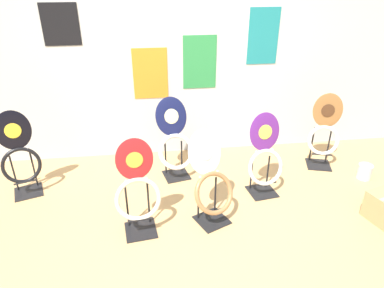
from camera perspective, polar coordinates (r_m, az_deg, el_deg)
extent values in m
plane|color=tan|center=(2.98, 2.33, -19.24)|extent=(14.00, 14.00, 0.00)
cube|color=silver|center=(4.14, -2.19, 15.21)|extent=(8.00, 0.06, 2.60)
cube|color=black|center=(4.13, -21.09, 18.09)|extent=(0.39, 0.01, 0.44)
cube|color=teal|center=(4.29, 11.80, 17.15)|extent=(0.37, 0.01, 0.65)
cube|color=orange|center=(4.15, -6.96, 11.55)|extent=(0.41, 0.01, 0.60)
cube|color=#2D8E47|center=(4.17, 1.29, 13.45)|extent=(0.40, 0.01, 0.63)
cube|color=black|center=(3.29, -8.52, -14.01)|extent=(0.31, 0.31, 0.01)
cylinder|color=black|center=(3.22, -10.76, -10.12)|extent=(0.02, 0.02, 0.45)
cylinder|color=black|center=(3.22, -7.25, -9.68)|extent=(0.02, 0.02, 0.45)
cylinder|color=black|center=(3.11, -8.58, -12.38)|extent=(0.22, 0.04, 0.02)
torus|color=beige|center=(3.05, -8.94, -9.10)|extent=(0.42, 0.18, 0.40)
ellipsoid|color=#AD1E23|center=(2.89, -9.59, -2.55)|extent=(0.32, 0.08, 0.39)
ellipsoid|color=yellow|center=(2.88, -9.56, -2.66)|extent=(0.14, 0.03, 0.15)
sphere|color=silver|center=(2.98, -10.95, -6.08)|extent=(0.02, 0.02, 0.02)
sphere|color=silver|center=(2.99, -7.61, -5.67)|extent=(0.02, 0.02, 0.02)
cube|color=black|center=(4.50, 20.28, -3.25)|extent=(0.35, 0.35, 0.01)
cylinder|color=black|center=(4.45, 19.34, -0.03)|extent=(0.02, 0.02, 0.45)
cylinder|color=black|center=(4.50, 21.78, -0.21)|extent=(0.02, 0.02, 0.45)
cylinder|color=black|center=(4.35, 20.82, -1.65)|extent=(0.22, 0.08, 0.02)
torus|color=silver|center=(4.33, 21.04, 0.56)|extent=(0.39, 0.24, 0.36)
ellipsoid|color=#936033|center=(4.25, 21.69, 5.23)|extent=(0.34, 0.16, 0.41)
ellipsoid|color=#4C2D19|center=(4.23, 21.73, 5.17)|extent=(0.15, 0.06, 0.15)
sphere|color=silver|center=(4.28, 20.09, 2.75)|extent=(0.02, 0.02, 0.02)
sphere|color=silver|center=(4.33, 22.46, 2.54)|extent=(0.02, 0.02, 0.02)
cube|color=black|center=(3.82, 11.55, -7.78)|extent=(0.32, 0.32, 0.01)
cylinder|color=black|center=(3.74, 9.86, -4.89)|extent=(0.02, 0.02, 0.37)
cylinder|color=black|center=(3.82, 12.54, -4.42)|extent=(0.02, 0.02, 0.37)
cylinder|color=black|center=(3.68, 12.30, -6.46)|extent=(0.22, 0.05, 0.02)
torus|color=silver|center=(3.63, 12.16, -3.81)|extent=(0.41, 0.22, 0.38)
ellipsoid|color=#60237F|center=(3.54, 12.02, 2.01)|extent=(0.34, 0.14, 0.40)
ellipsoid|color=#E5CC4C|center=(3.53, 12.13, 1.95)|extent=(0.15, 0.05, 0.15)
sphere|color=silver|center=(3.56, 10.67, -1.28)|extent=(0.02, 0.02, 0.02)
sphere|color=silver|center=(3.64, 13.25, -0.90)|extent=(0.02, 0.02, 0.02)
cube|color=black|center=(4.13, -25.56, -7.21)|extent=(0.35, 0.35, 0.01)
cylinder|color=black|center=(4.11, -27.55, -4.31)|extent=(0.02, 0.02, 0.42)
cylinder|color=black|center=(4.10, -24.86, -3.78)|extent=(0.02, 0.02, 0.42)
cylinder|color=black|center=(3.98, -26.00, -5.71)|extent=(0.22, 0.09, 0.02)
torus|color=black|center=(3.95, -26.53, -3.21)|extent=(0.40, 0.24, 0.38)
ellipsoid|color=black|center=(3.84, -27.69, 2.03)|extent=(0.34, 0.15, 0.42)
ellipsoid|color=yellow|center=(3.83, -27.69, 1.96)|extent=(0.15, 0.06, 0.16)
sphere|color=silver|center=(3.92, -28.39, -1.07)|extent=(0.02, 0.02, 0.02)
sphere|color=silver|center=(3.91, -25.70, -0.53)|extent=(0.02, 0.02, 0.02)
cube|color=black|center=(4.02, -2.62, -5.20)|extent=(0.33, 0.33, 0.01)
cylinder|color=black|center=(3.97, -4.42, -2.40)|extent=(0.02, 0.02, 0.38)
cylinder|color=black|center=(4.02, -1.73, -1.94)|extent=(0.02, 0.02, 0.38)
cylinder|color=black|center=(3.88, -2.33, -3.81)|extent=(0.22, 0.06, 0.02)
torus|color=silver|center=(3.84, -2.62, -1.29)|extent=(0.45, 0.33, 0.38)
ellipsoid|color=#141942|center=(3.83, -3.50, 4.63)|extent=(0.39, 0.25, 0.42)
ellipsoid|color=beige|center=(3.82, -3.43, 4.63)|extent=(0.17, 0.10, 0.16)
sphere|color=silver|center=(3.82, -4.50, 1.17)|extent=(0.02, 0.02, 0.02)
sphere|color=silver|center=(3.87, -1.68, 1.60)|extent=(0.02, 0.02, 0.02)
cube|color=black|center=(3.37, 3.32, -12.51)|extent=(0.37, 0.37, 0.01)
cylinder|color=black|center=(3.26, 1.06, -9.49)|extent=(0.02, 0.02, 0.40)
cylinder|color=black|center=(3.35, 3.91, -8.42)|extent=(0.02, 0.02, 0.40)
cylinder|color=black|center=(3.22, 4.19, -11.00)|extent=(0.21, 0.11, 0.02)
torus|color=#9E7042|center=(3.16, 3.70, -8.17)|extent=(0.46, 0.38, 0.37)
ellipsoid|color=white|center=(3.09, 2.17, -1.33)|extent=(0.38, 0.30, 0.41)
ellipsoid|color=silver|center=(3.07, 2.33, -1.36)|extent=(0.17, 0.12, 0.15)
sphere|color=silver|center=(3.09, 1.37, -5.55)|extent=(0.02, 0.02, 0.02)
sphere|color=silver|center=(3.18, 4.26, -4.57)|extent=(0.02, 0.02, 0.02)
cylinder|color=silver|center=(4.40, 26.83, -4.11)|extent=(0.16, 0.16, 0.17)
torus|color=silver|center=(4.37, 27.05, -3.22)|extent=(0.16, 0.16, 0.01)
cylinder|color=#B2B2B7|center=(4.36, 27.07, -3.13)|extent=(0.14, 0.14, 0.00)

